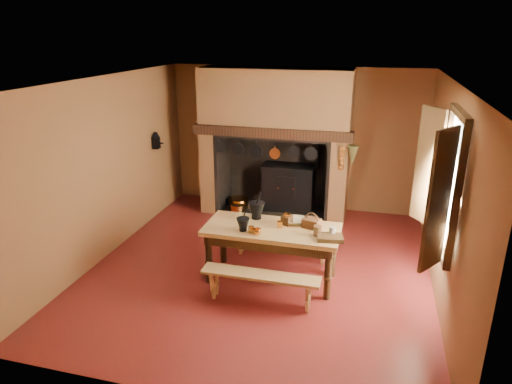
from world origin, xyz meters
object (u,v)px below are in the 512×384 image
(coffee_grinder, at_px, (287,219))
(mixing_bowl, at_px, (295,221))
(iron_range, at_px, (289,187))
(work_table, at_px, (272,236))
(wicker_basket, at_px, (312,223))
(bench_front, at_px, (260,281))

(coffee_grinder, bearing_deg, mixing_bowl, 53.22)
(iron_range, distance_m, work_table, 2.77)
(work_table, distance_m, wicker_basket, 0.59)
(mixing_bowl, xyz_separation_m, wicker_basket, (0.25, -0.09, 0.04))
(bench_front, bearing_deg, wicker_basket, 56.00)
(coffee_grinder, height_order, mixing_bowl, coffee_grinder)
(work_table, distance_m, coffee_grinder, 0.32)
(bench_front, bearing_deg, iron_range, 94.66)
(coffee_grinder, distance_m, wicker_basket, 0.36)
(bench_front, relative_size, mixing_bowl, 5.35)
(coffee_grinder, height_order, wicker_basket, wicker_basket)
(work_table, height_order, wicker_basket, wicker_basket)
(iron_range, height_order, bench_front, iron_range)
(iron_range, distance_m, coffee_grinder, 2.66)
(iron_range, bearing_deg, bench_front, -85.34)
(coffee_grinder, xyz_separation_m, mixing_bowl, (0.11, 0.06, -0.04))
(bench_front, height_order, mixing_bowl, mixing_bowl)
(work_table, bearing_deg, wicker_basket, 14.78)
(coffee_grinder, distance_m, mixing_bowl, 0.13)
(work_table, xyz_separation_m, mixing_bowl, (0.29, 0.23, 0.17))
(work_table, xyz_separation_m, coffee_grinder, (0.18, 0.16, 0.21))
(bench_front, distance_m, wicker_basket, 1.11)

